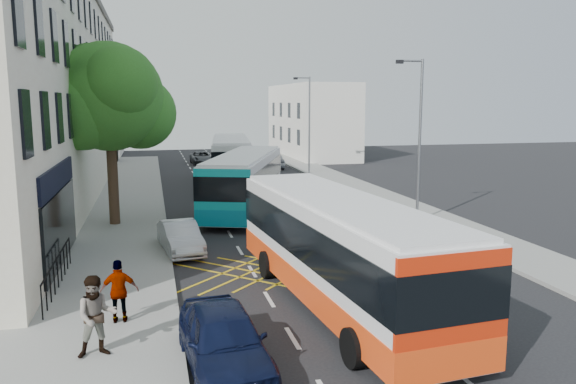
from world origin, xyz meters
TOP-DOWN VIEW (x-y plane):
  - ground at (0.00, 0.00)m, footprint 120.00×120.00m
  - pavement_left at (-8.50, 15.00)m, footprint 5.00×70.00m
  - pavement_right at (7.50, 15.00)m, footprint 3.00×70.00m
  - terrace_main at (-14.00, 24.49)m, footprint 8.30×45.00m
  - terrace_far at (-14.00, 55.00)m, footprint 8.00×20.00m
  - building_right at (11.00, 48.00)m, footprint 6.00×18.00m
  - street_tree at (-8.51, 14.97)m, footprint 6.30×5.70m
  - lamp_near at (6.20, 12.00)m, footprint 1.45×0.15m
  - lamp_far at (6.20, 32.00)m, footprint 1.45×0.15m
  - railings at (-9.70, 5.30)m, footprint 0.08×5.60m
  - bus_near at (-1.24, 2.09)m, footprint 3.71×11.90m
  - bus_mid at (-1.62, 17.26)m, footprint 6.41×11.80m
  - bus_far at (-0.68, 29.48)m, footprint 4.24×12.25m
  - motorbike at (0.87, -1.95)m, footprint 0.68×2.32m
  - parked_car_blue at (-5.15, -1.34)m, footprint 2.07×4.49m
  - parked_car_silver at (-5.60, 9.26)m, footprint 1.87×4.03m
  - red_hatchback at (3.39, 16.01)m, footprint 2.41×5.05m
  - distant_car_grey at (-1.82, 42.66)m, footprint 2.14×4.39m
  - distant_car_silver at (4.36, 37.32)m, footprint 2.12×4.56m
  - distant_car_dark at (5.27, 46.64)m, footprint 1.47×3.88m
  - pedestrian_near at (-8.00, -0.19)m, footprint 1.05×0.87m
  - pedestrian_far at (-7.60, 1.84)m, footprint 1.03×0.44m

SIDE VIEW (x-z plane):
  - ground at x=0.00m, z-range 0.00..0.00m
  - pavement_left at x=-8.50m, z-range 0.00..0.15m
  - pavement_right at x=7.50m, z-range 0.00..0.15m
  - distant_car_grey at x=-1.82m, z-range 0.00..1.20m
  - distant_car_dark at x=5.27m, z-range 0.00..1.26m
  - parked_car_silver at x=-5.60m, z-range 0.00..1.28m
  - red_hatchback at x=3.39m, z-range 0.00..1.42m
  - railings at x=-9.70m, z-range 0.15..1.29m
  - parked_car_blue at x=-5.15m, z-range 0.00..1.49m
  - distant_car_silver at x=4.36m, z-range 0.00..1.51m
  - motorbike at x=0.87m, z-range -0.06..1.99m
  - pedestrian_far at x=-7.60m, z-range 0.15..1.90m
  - pedestrian_near at x=-8.00m, z-range 0.15..2.11m
  - bus_mid at x=-1.62m, z-range 0.09..3.34m
  - bus_near at x=-1.24m, z-range 0.09..3.38m
  - bus_far at x=-0.68m, z-range 0.09..3.47m
  - building_right at x=11.00m, z-range 0.00..8.00m
  - lamp_near at x=6.20m, z-range 0.62..8.62m
  - lamp_far at x=6.20m, z-range 0.62..8.62m
  - terrace_far at x=-14.00m, z-range 0.00..10.00m
  - street_tree at x=-8.51m, z-range 1.89..10.69m
  - terrace_main at x=-14.00m, z-range 0.01..13.51m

